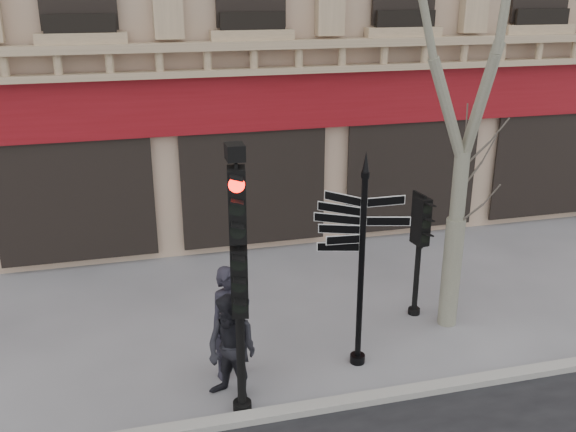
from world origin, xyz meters
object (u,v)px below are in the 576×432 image
fingerpost (363,226)px  traffic_signal_main (238,252)px  pedestrian_a (231,323)px  traffic_signal_secondary (420,234)px  pedestrian_b (232,350)px  plane_tree (477,6)px

fingerpost → traffic_signal_main: traffic_signal_main is taller
traffic_signal_main → pedestrian_a: bearing=98.4°
pedestrian_a → traffic_signal_secondary: bearing=-2.0°
fingerpost → traffic_signal_main: size_ratio=0.90×
fingerpost → pedestrian_b: 2.79m
traffic_signal_main → pedestrian_b: 1.75m
fingerpost → pedestrian_b: size_ratio=2.08×
traffic_signal_main → pedestrian_b: bearing=115.6°
plane_tree → pedestrian_b: bearing=-162.9°
pedestrian_a → pedestrian_b: pedestrian_a is taller
fingerpost → plane_tree: bearing=46.4°
plane_tree → pedestrian_a: plane_tree is taller
plane_tree → traffic_signal_secondary: bearing=131.9°
traffic_signal_main → traffic_signal_secondary: (3.82, 2.12, -0.94)m
plane_tree → traffic_signal_main: bearing=-159.1°
fingerpost → traffic_signal_secondary: size_ratio=1.54×
traffic_signal_secondary → pedestrian_b: traffic_signal_secondary is taller
fingerpost → traffic_signal_secondary: 2.29m
plane_tree → fingerpost: bearing=-158.5°
fingerpost → traffic_signal_secondary: bearing=63.4°
traffic_signal_secondary → plane_tree: 4.13m
traffic_signal_secondary → fingerpost: bearing=-150.0°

